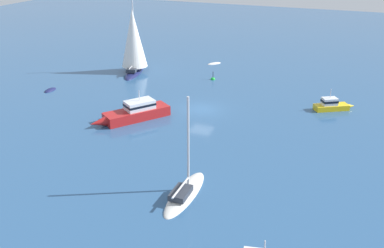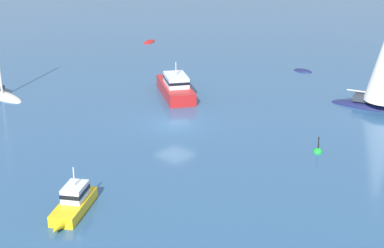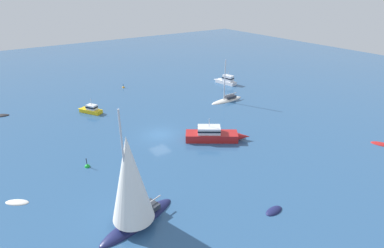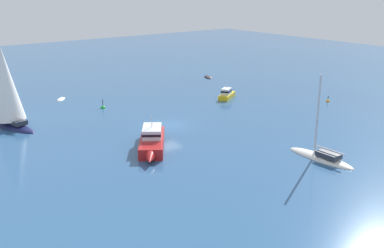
# 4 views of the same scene
# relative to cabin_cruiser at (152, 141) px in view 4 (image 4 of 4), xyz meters

# --- Properties ---
(ground_plane) EXTENTS (160.00, 160.00, 0.00)m
(ground_plane) POSITION_rel_cabin_cruiser_xyz_m (5.51, 5.26, -0.78)
(ground_plane) COLOR #2D5684
(cabin_cruiser) EXTENTS (6.30, 7.98, 3.09)m
(cabin_cruiser) POSITION_rel_cabin_cruiser_xyz_m (0.00, 0.00, 0.00)
(cabin_cruiser) COLOR #B21E1E
(cabin_cruiser) RESTS_ON ground
(tender) EXTENTS (2.14, 2.39, 0.35)m
(tender) POSITION_rel_cabin_cruiser_xyz_m (0.56, 23.66, -0.78)
(tender) COLOR silver
(tender) RESTS_ON ground
(dinghy) EXTENTS (2.36, 3.15, 0.47)m
(dinghy) POSITION_rel_cabin_cruiser_xyz_m (25.90, 23.02, -0.78)
(dinghy) COLOR black
(dinghy) RESTS_ON ground
(cabin_cruiser_1) EXTENTS (4.48, 3.25, 2.46)m
(cabin_cruiser_1) POSITION_rel_cabin_cruiser_xyz_m (18.95, 10.58, -0.22)
(cabin_cruiser_1) COLOR yellow
(cabin_cruiser_1) RESTS_ON ground
(ketch) EXTENTS (1.79, 6.81, 7.89)m
(ketch) POSITION_rel_cabin_cruiser_xyz_m (10.54, -11.49, -0.61)
(ketch) COLOR silver
(ketch) RESTS_ON ground
(sloop) EXTENTS (4.39, 8.21, 11.52)m
(sloop) POSITION_rel_cabin_cruiser_xyz_m (-8.54, 15.49, 3.32)
(sloop) COLOR #191E4C
(sloop) RESTS_ON ground
(channel_buoy) EXTENTS (0.52, 0.52, 1.03)m
(channel_buoy) POSITION_rel_cabin_cruiser_xyz_m (28.26, 0.93, -0.76)
(channel_buoy) COLOR orange
(channel_buoy) RESTS_ON ground
(mooring_buoy) EXTENTS (0.61, 0.61, 1.42)m
(mooring_buoy) POSITION_rel_cabin_cruiser_xyz_m (3.02, 16.11, -0.76)
(mooring_buoy) COLOR green
(mooring_buoy) RESTS_ON ground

